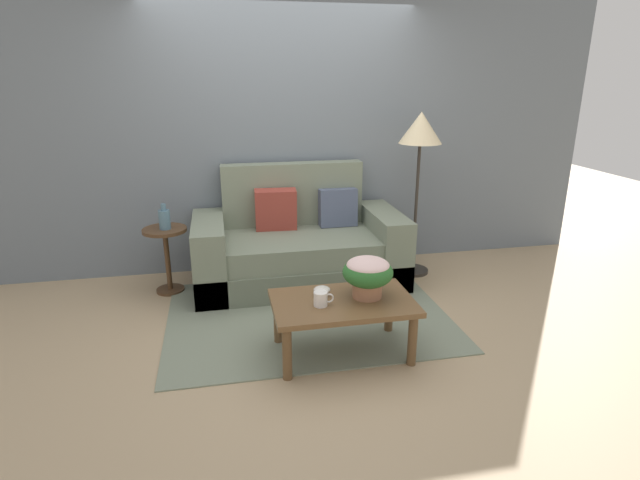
# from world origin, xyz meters

# --- Properties ---
(ground_plane) EXTENTS (14.00, 14.00, 0.00)m
(ground_plane) POSITION_xyz_m (0.00, 0.00, 0.00)
(ground_plane) COLOR tan
(wall_back) EXTENTS (6.40, 0.12, 2.79)m
(wall_back) POSITION_xyz_m (0.00, 1.31, 1.40)
(wall_back) COLOR slate
(wall_back) RESTS_ON ground
(area_rug) EXTENTS (2.24, 1.68, 0.01)m
(area_rug) POSITION_xyz_m (0.00, 0.03, 0.01)
(area_rug) COLOR gray
(area_rug) RESTS_ON ground
(couch) EXTENTS (1.91, 0.94, 1.08)m
(couch) POSITION_xyz_m (0.06, 0.80, 0.32)
(couch) COLOR #626B59
(couch) RESTS_ON ground
(coffee_table) EXTENTS (0.97, 0.60, 0.41)m
(coffee_table) POSITION_xyz_m (0.14, -0.58, 0.35)
(coffee_table) COLOR brown
(coffee_table) RESTS_ON ground
(side_table) EXTENTS (0.38, 0.38, 0.60)m
(side_table) POSITION_xyz_m (-1.14, 0.78, 0.41)
(side_table) COLOR #4C331E
(side_table) RESTS_ON ground
(floor_lamp) EXTENTS (0.40, 0.40, 1.56)m
(floor_lamp) POSITION_xyz_m (1.20, 0.78, 1.32)
(floor_lamp) COLOR #2D2823
(floor_lamp) RESTS_ON ground
(potted_plant) EXTENTS (0.35, 0.35, 0.29)m
(potted_plant) POSITION_xyz_m (0.32, -0.55, 0.59)
(potted_plant) COLOR #A36B4C
(potted_plant) RESTS_ON coffee_table
(coffee_mug) EXTENTS (0.14, 0.09, 0.10)m
(coffee_mug) POSITION_xyz_m (-0.02, -0.63, 0.46)
(coffee_mug) COLOR white
(coffee_mug) RESTS_ON coffee_table
(snack_bowl) EXTENTS (0.12, 0.12, 0.06)m
(snack_bowl) POSITION_xyz_m (0.02, -0.46, 0.44)
(snack_bowl) COLOR silver
(snack_bowl) RESTS_ON coffee_table
(table_vase) EXTENTS (0.10, 0.10, 0.23)m
(table_vase) POSITION_xyz_m (-1.13, 0.76, 0.69)
(table_vase) COLOR slate
(table_vase) RESTS_ON side_table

